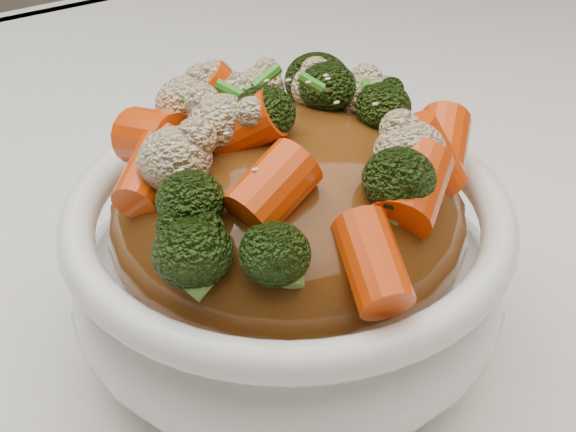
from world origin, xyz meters
TOP-DOWN VIEW (x-y plane):
  - tablecloth at (0.00, 0.00)m, footprint 1.20×0.80m
  - bowl at (-0.01, -0.06)m, footprint 0.26×0.26m
  - sauce_base at (-0.01, -0.06)m, footprint 0.21×0.21m
  - carrots at (-0.01, -0.06)m, footprint 0.21×0.21m
  - broccoli at (-0.01, -0.06)m, footprint 0.21×0.21m
  - cauliflower at (-0.01, -0.06)m, footprint 0.21×0.21m
  - scallions at (-0.01, -0.06)m, footprint 0.16×0.16m
  - sesame_seeds at (-0.01, -0.06)m, footprint 0.19×0.19m

SIDE VIEW (x-z plane):
  - tablecloth at x=0.00m, z-range 0.71..0.75m
  - bowl at x=-0.01m, z-range 0.75..0.83m
  - sauce_base at x=-0.01m, z-range 0.77..0.86m
  - cauliflower at x=-0.01m, z-range 0.85..0.89m
  - broccoli at x=-0.01m, z-range 0.85..0.89m
  - carrots at x=-0.01m, z-range 0.85..0.90m
  - sesame_seeds at x=-0.01m, z-range 0.87..0.88m
  - scallions at x=-0.01m, z-range 0.87..0.88m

